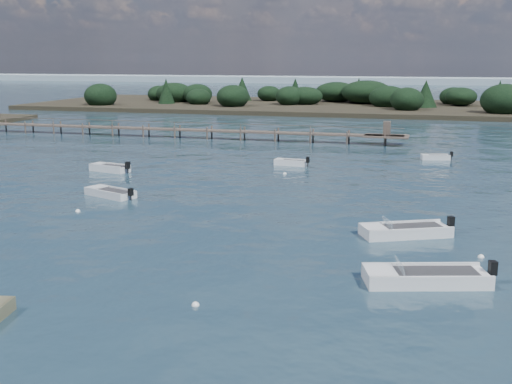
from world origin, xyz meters
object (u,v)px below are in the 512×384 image
(tender_far_white, at_px, (291,164))
(jetty, at_px, (177,130))
(dinghy_mid_white_b, at_px, (405,233))
(tender_far_grey_b, at_px, (435,158))
(dinghy_mid_grey, at_px, (110,194))
(dinghy_mid_white_a, at_px, (425,279))
(tender_far_grey, at_px, (110,169))

(tender_far_white, bearing_deg, jetty, 137.35)
(jetty, bearing_deg, dinghy_mid_white_b, -52.34)
(tender_far_grey_b, bearing_deg, dinghy_mid_white_b, -92.84)
(dinghy_mid_grey, xyz_separation_m, tender_far_grey_b, (22.40, 23.92, -0.00))
(tender_far_white, xyz_separation_m, dinghy_mid_white_a, (12.73, -29.42, 0.02))
(dinghy_mid_grey, distance_m, jetty, 34.84)
(dinghy_mid_grey, height_order, tender_far_grey, tender_far_grey)
(tender_far_grey_b, height_order, tender_far_grey, tender_far_grey)
(dinghy_mid_grey, relative_size, dinghy_mid_white_a, 0.74)
(tender_far_grey, bearing_deg, tender_far_white, 27.19)
(tender_far_grey_b, xyz_separation_m, tender_far_white, (-12.91, -7.12, 0.01))
(dinghy_mid_grey, relative_size, tender_far_white, 1.32)
(dinghy_mid_white_b, xyz_separation_m, jetty, (-29.82, 38.64, 0.81))
(tender_far_white, bearing_deg, dinghy_mid_white_b, -62.17)
(dinghy_mid_grey, relative_size, tender_far_grey, 1.08)
(tender_far_grey_b, relative_size, jetty, 0.05)
(dinghy_mid_white_b, xyz_separation_m, tender_far_white, (-11.47, 21.74, -0.01))
(tender_far_white, xyz_separation_m, jetty, (-18.34, 16.90, 0.83))
(dinghy_mid_white_b, bearing_deg, dinghy_mid_grey, 166.73)
(dinghy_mid_white_a, bearing_deg, dinghy_mid_grey, 150.40)
(tender_far_grey_b, relative_size, dinghy_mid_white_a, 0.53)
(dinghy_mid_grey, xyz_separation_m, dinghy_mid_white_a, (22.23, -12.63, 0.03))
(dinghy_mid_white_a, height_order, jetty, jetty)
(tender_far_white, height_order, jetty, jetty)
(dinghy_mid_white_b, relative_size, tender_far_grey, 1.30)
(tender_far_grey_b, xyz_separation_m, tender_far_grey, (-27.45, -14.59, 0.03))
(dinghy_mid_grey, bearing_deg, tender_far_grey_b, 46.87)
(dinghy_mid_grey, bearing_deg, jetty, 104.71)
(tender_far_grey, bearing_deg, dinghy_mid_grey, -61.55)
(jetty, bearing_deg, dinghy_mid_white_a, -56.14)
(dinghy_mid_white_b, bearing_deg, tender_far_grey_b, 87.16)
(dinghy_mid_grey, bearing_deg, dinghy_mid_white_b, -13.27)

